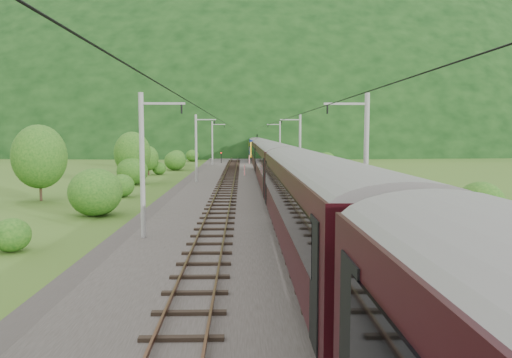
{
  "coord_description": "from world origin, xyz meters",
  "views": [
    {
      "loc": [
        -0.68,
        -27.52,
        6.08
      ],
      "look_at": [
        0.35,
        10.38,
        2.6
      ],
      "focal_mm": 35.0,
      "sensor_mm": 36.0,
      "label": 1
    }
  ],
  "objects": [
    {
      "name": "ground",
      "position": [
        0.0,
        0.0,
        0.0
      ],
      "size": [
        600.0,
        600.0,
        0.0
      ],
      "primitive_type": "plane",
      "color": "#30531A",
      "rests_on": "ground"
    },
    {
      "name": "railbed",
      "position": [
        0.0,
        10.0,
        0.15
      ],
      "size": [
        14.0,
        220.0,
        0.3
      ],
      "primitive_type": "cube",
      "color": "#38332D",
      "rests_on": "ground"
    },
    {
      "name": "track_left",
      "position": [
        -2.4,
        10.0,
        0.37
      ],
      "size": [
        2.4,
        220.0,
        0.27
      ],
      "color": "brown",
      "rests_on": "railbed"
    },
    {
      "name": "track_right",
      "position": [
        2.4,
        10.0,
        0.37
      ],
      "size": [
        2.4,
        220.0,
        0.27
      ],
      "color": "brown",
      "rests_on": "railbed"
    },
    {
      "name": "catenary_left",
      "position": [
        -6.12,
        32.0,
        4.5
      ],
      "size": [
        2.54,
        192.28,
        8.0
      ],
      "color": "gray",
      "rests_on": "railbed"
    },
    {
      "name": "catenary_right",
      "position": [
        6.12,
        32.0,
        4.5
      ],
      "size": [
        2.54,
        192.28,
        8.0
      ],
      "color": "gray",
      "rests_on": "railbed"
    },
    {
      "name": "overhead_wires",
      "position": [
        0.0,
        10.0,
        7.1
      ],
      "size": [
        4.83,
        198.0,
        0.03
      ],
      "color": "black",
      "rests_on": "ground"
    },
    {
      "name": "mountain_main",
      "position": [
        0.0,
        260.0,
        0.0
      ],
      "size": [
        504.0,
        360.0,
        244.0
      ],
      "primitive_type": "ellipsoid",
      "color": "black",
      "rests_on": "ground"
    },
    {
      "name": "mountain_ridge",
      "position": [
        -120.0,
        300.0,
        0.0
      ],
      "size": [
        336.0,
        280.0,
        132.0
      ],
      "primitive_type": "ellipsoid",
      "color": "black",
      "rests_on": "ground"
    },
    {
      "name": "train",
      "position": [
        2.4,
        18.33,
        3.8
      ],
      "size": [
        3.24,
        131.07,
        5.65
      ],
      "color": "black",
      "rests_on": "ground"
    },
    {
      "name": "hazard_post_near",
      "position": [
        -0.4,
        41.07,
        1.03
      ],
      "size": [
        0.15,
        0.15,
        1.45
      ],
      "primitive_type": "cylinder",
      "color": "red",
      "rests_on": "railbed"
    },
    {
      "name": "hazard_post_far",
      "position": [
        0.63,
        68.07,
        1.11
      ],
      "size": [
        0.17,
        0.17,
        1.62
      ],
      "primitive_type": "cylinder",
      "color": "red",
      "rests_on": "railbed"
    },
    {
      "name": "signal",
      "position": [
        -4.82,
        69.69,
        1.54
      ],
      "size": [
        0.23,
        0.23,
        2.11
      ],
      "color": "black",
      "rests_on": "railbed"
    },
    {
      "name": "vegetation_left",
      "position": [
        -14.48,
        15.28,
        2.68
      ],
      "size": [
        12.81,
        147.65,
        6.87
      ],
      "color": "#154612",
      "rests_on": "ground"
    },
    {
      "name": "vegetation_right",
      "position": [
        12.29,
        19.13,
        1.23
      ],
      "size": [
        6.36,
        104.99,
        2.76
      ],
      "color": "#154612",
      "rests_on": "ground"
    }
  ]
}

